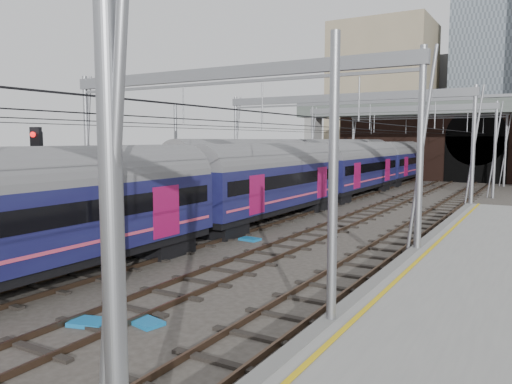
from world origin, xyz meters
The scene contains 12 objects.
ground centered at (0.00, 0.00, 0.00)m, with size 160.00×160.00×0.00m, color #38332D.
tracks centered at (0.00, 15.00, 0.02)m, with size 14.40×80.00×0.22m.
overhead_line centered at (0.00, 21.49, 6.57)m, with size 16.80×80.00×8.00m.
retaining_wall centered at (1.40, 51.93, 4.33)m, with size 28.00×2.75×9.00m.
overbridge centered at (0.00, 46.00, 7.27)m, with size 28.00×3.00×9.25m.
city_skyline centered at (2.73, 70.48, 17.09)m, with size 37.50×27.50×60.00m.
train_main centered at (-2.00, 24.07, 2.41)m, with size 2.68×61.88×4.64m.
train_second centered at (-6.00, 36.36, 2.52)m, with size 2.86×49.52×4.89m.
signal_near_left centered at (-3.77, 2.00, 3.30)m, with size 0.41×0.48×5.29m.
equip_cover_a centered at (1.76, -0.80, 0.06)m, with size 0.98×0.69×0.11m, color #166CAB.
equip_cover_b centered at (-0.26, 10.79, 0.06)m, with size 0.94×0.66×0.11m, color #166CAB.
equip_cover_c centered at (3.06, -0.04, 0.05)m, with size 0.87×0.61×0.10m, color #166CAB.
Camera 1 is at (11.95, -9.55, 4.84)m, focal length 35.00 mm.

